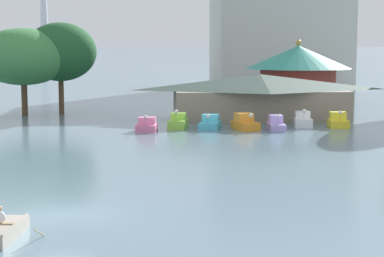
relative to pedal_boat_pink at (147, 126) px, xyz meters
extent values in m
plane|color=slate|center=(-3.94, -28.72, -0.47)|extent=(2000.00, 2000.00, 0.00)
cube|color=#ADA393|center=(-5.27, -32.28, 0.07)|extent=(0.51, 3.23, 0.10)
cube|color=#997F5B|center=(-5.93, -31.93, 0.04)|extent=(1.28, 0.40, 0.04)
ellipsoid|color=white|center=(-5.93, -31.93, 0.29)|extent=(0.48, 0.37, 0.47)
sphere|color=tan|center=(-5.93, -31.93, 0.64)|extent=(0.22, 0.22, 0.22)
cylinder|color=tan|center=(-4.27, -32.32, -0.32)|extent=(0.30, 1.92, 0.92)
cube|color=pink|center=(-0.01, -0.07, -0.17)|extent=(1.99, 2.51, 0.60)
cube|color=pink|center=(0.03, 0.22, 0.42)|extent=(1.56, 1.22, 0.59)
cylinder|color=pink|center=(-0.13, -0.98, 0.44)|extent=(0.14, 0.14, 0.62)
sphere|color=white|center=(-0.13, -0.98, 0.89)|extent=(0.29, 0.29, 0.29)
cube|color=#8CCC3F|center=(2.74, 1.65, -0.08)|extent=(1.99, 3.00, 0.78)
cube|color=#A0E24F|center=(2.81, 1.99, 0.61)|extent=(1.47, 1.46, 0.59)
cylinder|color=#8CCC3F|center=(2.53, 0.57, 0.65)|extent=(0.14, 0.14, 0.67)
sphere|color=white|center=(2.53, 0.57, 1.15)|extent=(0.34, 0.34, 0.34)
cube|color=#4CB7CC|center=(5.56, 1.09, -0.16)|extent=(2.36, 3.17, 0.61)
cube|color=#5DCDE2|center=(5.65, 1.43, 0.48)|extent=(1.70, 1.60, 0.66)
cylinder|color=#4CB7CC|center=(5.25, 0.00, 0.37)|extent=(0.14, 0.14, 0.45)
sphere|color=white|center=(5.25, 0.00, 0.77)|extent=(0.35, 0.35, 0.35)
cube|color=orange|center=(8.55, 0.32, -0.11)|extent=(2.35, 2.97, 0.71)
cube|color=gold|center=(8.45, 0.63, 0.61)|extent=(1.69, 1.54, 0.74)
cylinder|color=orange|center=(8.86, -0.67, 0.49)|extent=(0.14, 0.14, 0.49)
sphere|color=white|center=(8.86, -0.67, 0.90)|extent=(0.35, 0.35, 0.35)
cube|color=#B299D8|center=(11.20, 0.04, -0.19)|extent=(1.41, 3.00, 0.56)
cube|color=#C8ADF0|center=(11.21, 0.41, 0.45)|extent=(1.17, 1.37, 0.72)
cylinder|color=#B299D8|center=(11.17, -1.14, 0.42)|extent=(0.14, 0.14, 0.65)
sphere|color=white|center=(11.17, -1.14, 0.88)|extent=(0.28, 0.28, 0.28)
cube|color=white|center=(14.02, 2.09, -0.09)|extent=(1.83, 2.57, 0.76)
cube|color=white|center=(14.06, 2.39, 0.60)|extent=(1.43, 1.24, 0.62)
cylinder|color=white|center=(13.90, 1.14, 0.57)|extent=(0.14, 0.14, 0.56)
sphere|color=white|center=(13.90, 1.14, 1.04)|extent=(0.38, 0.38, 0.38)
cube|color=yellow|center=(17.09, 1.47, -0.14)|extent=(1.91, 2.50, 0.65)
cube|color=yellow|center=(17.12, 1.76, 0.54)|extent=(1.52, 1.20, 0.73)
cylinder|color=yellow|center=(16.99, 0.54, 0.49)|extent=(0.14, 0.14, 0.62)
sphere|color=white|center=(16.99, 0.54, 0.96)|extent=(0.32, 0.32, 0.32)
cube|color=gray|center=(11.16, 8.41, 0.99)|extent=(16.71, 7.26, 2.91)
pyramid|color=#42564C|center=(11.16, 8.41, 3.21)|extent=(18.05, 8.34, 1.53)
cylinder|color=#993328|center=(18.34, 23.60, 1.73)|extent=(9.07, 9.07, 4.40)
cone|color=teal|center=(18.34, 23.60, 5.30)|extent=(12.64, 12.64, 2.74)
sphere|color=#B7993D|center=(18.34, 23.60, 7.03)|extent=(0.70, 0.70, 0.70)
cylinder|color=brown|center=(-12.53, 13.33, 1.12)|extent=(0.62, 0.62, 3.17)
ellipsoid|color=#3D7F42|center=(-12.53, 13.33, 5.62)|extent=(9.76, 9.76, 5.84)
cylinder|color=brown|center=(-8.88, 14.33, 1.28)|extent=(0.55, 0.55, 3.50)
ellipsoid|color=#1E5128|center=(-8.88, 14.33, 6.09)|extent=(7.54, 7.54, 6.10)
cube|color=beige|center=(21.84, 54.50, 10.35)|extent=(20.88, 18.37, 21.64)
camera|label=1|loc=(-0.25, -58.94, 7.14)|focal=64.84mm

